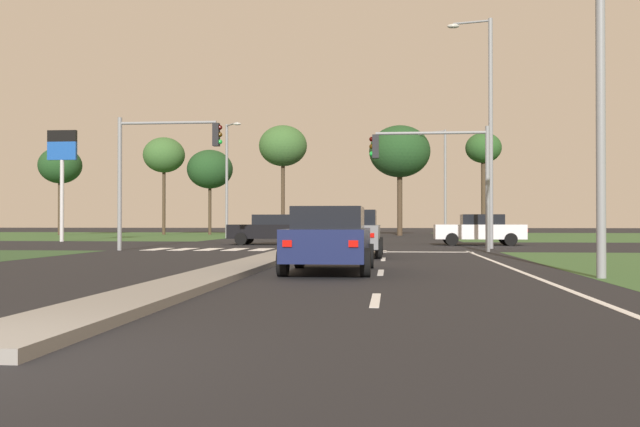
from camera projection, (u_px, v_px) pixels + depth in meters
The scene contains 33 objects.
ground_plane at pixel (316, 246), 35.96m from camera, with size 200.00×200.00×0.00m, color black.
grass_verge_far_left at pixel (55, 235), 62.84m from camera, with size 35.00×35.00×0.01m, color #385B2D.
median_island_near at pixel (233, 270), 17.06m from camera, with size 1.20×22.00×0.14m, color gray.
median_island_far at pixel (346, 235), 60.84m from camera, with size 1.20×36.00×0.14m, color #ADA89E.
lane_dash_near at pixel (375, 300), 11.04m from camera, with size 0.14×2.00×0.01m, color silver.
lane_dash_second at pixel (381, 273), 17.01m from camera, with size 0.14×2.00×0.01m, color silver.
lane_dash_third at pixel (383, 259), 22.98m from camera, with size 0.14×2.00×0.01m, color silver.
lane_dash_fourth at pixel (385, 251), 28.95m from camera, with size 0.14×2.00×0.01m, color silver.
edge_line_right at pixel (520, 271), 17.38m from camera, with size 0.14×24.00×0.01m, color silver.
stop_bar_near at pixel (392, 252), 28.63m from camera, with size 6.40×0.50×0.01m, color silver.
crosswalk_bar_near at pixel (158, 249), 31.41m from camera, with size 0.70×2.80×0.01m, color silver.
crosswalk_bar_second at pixel (184, 249), 31.30m from camera, with size 0.70×2.80×0.01m, color silver.
crosswalk_bar_third at pixel (210, 249), 31.19m from camera, with size 0.70×2.80×0.01m, color silver.
crosswalk_bar_fourth at pixel (236, 249), 31.08m from camera, with size 0.70×2.80×0.01m, color silver.
crosswalk_bar_fifth at pixel (262, 250), 30.96m from camera, with size 0.70×2.80×0.01m, color silver.
car_white_near at pixel (480, 229), 36.77m from camera, with size 4.57×2.02×1.58m.
car_teal_second at pixel (314, 227), 56.30m from camera, with size 2.06×4.24×1.60m.
car_navy_third at pixel (329, 239), 17.18m from camera, with size 2.04×4.63×1.56m.
car_black_fourth at pixel (271, 229), 37.77m from camera, with size 4.34×2.05×1.57m.
car_grey_fifth at pixel (352, 233), 24.92m from camera, with size 2.08×4.62×1.61m.
traffic_signal_near_left at pixel (157, 159), 30.02m from camera, with size 4.48×0.32×5.59m.
traffic_signal_near_right at pixel (441, 165), 28.87m from camera, with size 4.82×0.32×5.04m.
street_lamp_near at pixel (598, 63), 15.61m from camera, with size 0.56×2.43×8.25m.
street_lamp_second at pixel (487, 122), 32.23m from camera, with size 2.00×0.63×10.35m.
street_lamp_third at pixel (228, 174), 52.42m from camera, with size 1.52×1.94×8.34m.
street_lamp_fourth at pixel (442, 176), 59.05m from camera, with size 2.38×1.48×8.76m.
fuel_price_totem at pixel (62, 160), 43.48m from camera, with size 1.80×0.24×6.74m.
treeline_near at pixel (60, 166), 64.38m from camera, with size 3.82×3.82×7.88m.
treeline_second at pixel (164, 155), 66.41m from camera, with size 3.83×3.83×9.00m.
treeline_third at pixel (210, 169), 66.80m from camera, with size 4.25×4.25×7.89m.
treeline_fourth at pixel (283, 146), 63.03m from camera, with size 4.22×4.22×9.66m.
treeline_fifth at pixel (483, 150), 64.33m from camera, with size 3.21×3.21×9.19m.
treeline_sixth at pixel (400, 152), 61.97m from camera, with size 5.27×5.27×9.51m.
Camera 1 is at (3.73, -5.79, 1.21)m, focal length 40.35 mm.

